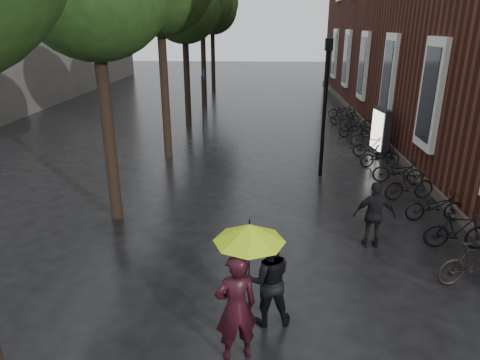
# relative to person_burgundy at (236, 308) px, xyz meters

# --- Properties ---
(brick_building) EXTENTS (10.20, 33.20, 12.00)m
(brick_building) POSITION_rel_person_burgundy_xyz_m (10.89, 17.64, 5.03)
(brick_building) COLOR #38160F
(brick_building) RESTS_ON ground
(person_burgundy) EXTENTS (0.81, 0.67, 1.92)m
(person_burgundy) POSITION_rel_person_burgundy_xyz_m (0.00, 0.00, 0.00)
(person_burgundy) COLOR black
(person_burgundy) RESTS_ON ground
(person_black) EXTENTS (0.95, 0.78, 1.79)m
(person_black) POSITION_rel_person_burgundy_xyz_m (0.52, 0.93, -0.06)
(person_black) COLOR black
(person_black) RESTS_ON ground
(lime_umbrella) EXTENTS (1.17, 1.17, 1.72)m
(lime_umbrella) POSITION_rel_person_burgundy_xyz_m (0.19, 0.41, 1.12)
(lime_umbrella) COLOR black
(lime_umbrella) RESTS_ON ground
(pedestrian_walking) EXTENTS (0.99, 0.44, 1.67)m
(pedestrian_walking) POSITION_rel_person_burgundy_xyz_m (3.11, 3.91, -0.12)
(pedestrian_walking) COLOR black
(pedestrian_walking) RESTS_ON ground
(parked_bicycles) EXTENTS (2.08, 17.59, 1.00)m
(parked_bicycles) POSITION_rel_person_burgundy_xyz_m (5.00, 10.76, -0.51)
(parked_bicycles) COLOR black
(parked_bicycles) RESTS_ON ground
(ad_lightbox) EXTENTS (0.29, 1.28, 1.93)m
(ad_lightbox) POSITION_rel_person_burgundy_xyz_m (5.26, 11.95, 0.01)
(ad_lightbox) COLOR black
(ad_lightbox) RESTS_ON ground
(lamp_post) EXTENTS (0.24, 0.24, 4.73)m
(lamp_post) POSITION_rel_person_burgundy_xyz_m (2.50, 9.09, 1.91)
(lamp_post) COLOR black
(lamp_post) RESTS_ON ground
(cycle_sign) EXTENTS (0.16, 0.55, 3.02)m
(cycle_sign) POSITION_rel_person_burgundy_xyz_m (-2.61, 15.84, 1.04)
(cycle_sign) COLOR #262628
(cycle_sign) RESTS_ON ground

